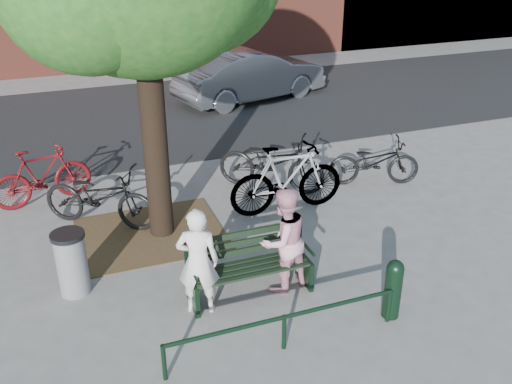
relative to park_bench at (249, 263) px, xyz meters
name	(u,v)px	position (x,y,z in m)	size (l,w,h in m)	color
ground	(251,294)	(0.00, -0.08, -0.48)	(90.00, 90.00, 0.00)	gray
dirt_pit	(151,234)	(-1.00, 2.12, -0.47)	(2.40, 2.00, 0.02)	brown
road	(142,117)	(0.00, 8.42, -0.47)	(40.00, 7.00, 0.01)	black
park_bench	(249,263)	(0.00, 0.00, 0.00)	(1.74, 0.54, 0.97)	black
guard_railing	(284,322)	(0.00, -1.28, -0.08)	(3.06, 0.06, 0.51)	black
person_left	(198,261)	(-0.76, -0.15, 0.29)	(0.56, 0.37, 1.55)	silver
person_right	(283,240)	(0.49, -0.07, 0.31)	(0.76, 0.59, 1.57)	pink
bollard	(393,287)	(1.60, -1.19, -0.01)	(0.23, 0.23, 0.87)	black
litter_bin	(72,263)	(-2.32, 0.88, 0.01)	(0.47, 0.47, 0.96)	gray
bicycle_a	(99,197)	(-1.71, 2.76, 0.07)	(0.73, 2.08, 1.09)	black
bicycle_b	(42,176)	(-2.61, 4.02, 0.07)	(0.51, 1.82, 1.09)	#4F0B0E
bicycle_c	(271,162)	(1.59, 3.08, 0.08)	(0.74, 2.13, 1.12)	black
bicycle_d	(287,179)	(1.50, 2.12, 0.16)	(0.60, 2.14, 1.28)	gray
bicycle_e	(374,162)	(3.59, 2.58, 0.00)	(0.63, 1.81, 0.95)	black
parked_car	(251,75)	(3.32, 8.97, 0.26)	(1.57, 4.50, 1.48)	slate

